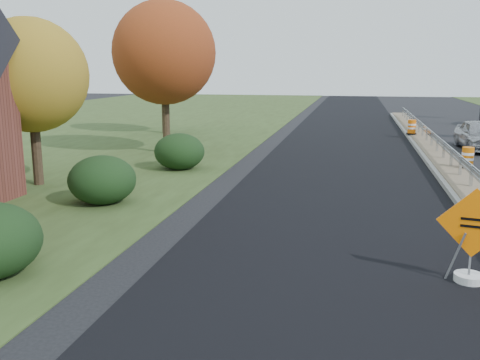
% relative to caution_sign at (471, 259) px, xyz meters
% --- Properties ---
extents(milled_overlay, '(7.20, 120.00, 0.01)m').
position_rel_caution_sign_xyz_m(milled_overlay, '(-2.80, 14.29, -0.48)').
color(milled_overlay, black).
rests_on(milled_overlay, ground).
extents(median, '(1.60, 55.00, 0.23)m').
position_rel_caution_sign_xyz_m(median, '(1.60, 12.29, -0.37)').
color(median, gray).
rests_on(median, ground).
extents(guardrail, '(0.10, 46.15, 0.72)m').
position_rel_caution_sign_xyz_m(guardrail, '(1.60, 13.29, 0.24)').
color(guardrail, silver).
rests_on(guardrail, median).
extents(hedge_mid, '(2.09, 2.09, 1.52)m').
position_rel_caution_sign_xyz_m(hedge_mid, '(-9.90, 4.29, 0.28)').
color(hedge_mid, black).
rests_on(hedge_mid, ground).
extents(hedge_north, '(2.09, 2.09, 1.52)m').
position_rel_caution_sign_xyz_m(hedge_north, '(-9.40, 10.29, 0.28)').
color(hedge_north, black).
rests_on(hedge_north, ground).
extents(tree_near_yellow, '(3.96, 3.96, 5.88)m').
position_rel_caution_sign_xyz_m(tree_near_yellow, '(-13.40, 6.29, 3.40)').
color(tree_near_yellow, '#473523').
rests_on(tree_near_yellow, ground).
extents(tree_near_red, '(4.95, 4.95, 7.35)m').
position_rel_caution_sign_xyz_m(tree_near_red, '(-11.40, 14.29, 4.38)').
color(tree_near_red, '#473523').
rests_on(tree_near_red, ground).
extents(tree_near_back, '(4.29, 4.29, 6.37)m').
position_rel_caution_sign_xyz_m(tree_near_back, '(-14.40, 22.29, 3.73)').
color(tree_near_back, '#473523').
rests_on(tree_near_back, ground).
extents(caution_sign, '(1.36, 0.57, 1.90)m').
position_rel_caution_sign_xyz_m(caution_sign, '(0.00, 0.00, 0.00)').
color(caution_sign, white).
rests_on(caution_sign, ground).
extents(barrel_median_mid, '(0.57, 0.57, 0.83)m').
position_rel_caution_sign_xyz_m(barrel_median_mid, '(2.15, 11.91, 0.14)').
color(barrel_median_mid, black).
rests_on(barrel_median_mid, median).
extents(barrel_median_far, '(0.60, 0.60, 0.88)m').
position_rel_caution_sign_xyz_m(barrel_median_far, '(1.05, 23.04, 0.17)').
color(barrel_median_far, black).
rests_on(barrel_median_far, median).
extents(car_silver, '(2.11, 4.67, 1.56)m').
position_rel_caution_sign_xyz_m(car_silver, '(4.01, 18.76, 0.29)').
color(car_silver, '#A7A6AA').
rests_on(car_silver, ground).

